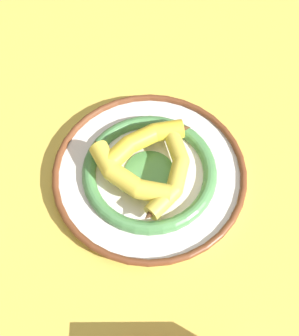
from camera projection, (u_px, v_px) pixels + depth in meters
ground_plane at (169, 179)px, 0.95m from camera, size 2.80×2.80×0.00m
decorative_bowl at (150, 173)px, 0.94m from camera, size 0.39×0.39×0.04m
banana_a at (145, 140)px, 0.93m from camera, size 0.12×0.18×0.04m
banana_b at (126, 176)px, 0.89m from camera, size 0.21×0.07×0.04m
banana_c at (172, 176)px, 0.89m from camera, size 0.10×0.20×0.03m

